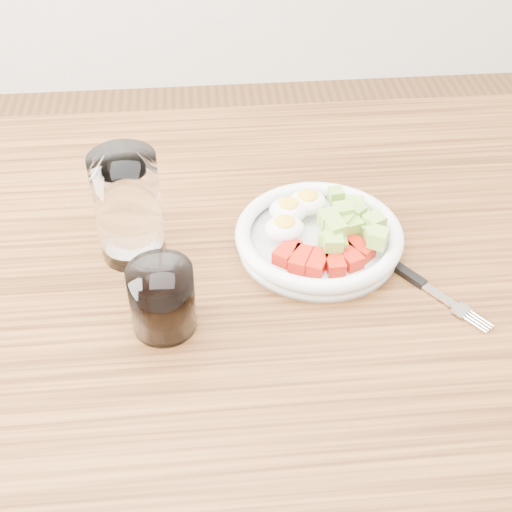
{
  "coord_description": "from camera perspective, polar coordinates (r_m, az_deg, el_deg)",
  "views": [
    {
      "loc": [
        -0.07,
        -0.68,
        1.41
      ],
      "look_at": [
        -0.01,
        0.01,
        0.8
      ],
      "focal_mm": 50.0,
      "sensor_mm": 36.0,
      "label": 1
    }
  ],
  "objects": [
    {
      "name": "dining_table",
      "position": [
        1.0,
        0.62,
        -5.96
      ],
      "size": [
        1.5,
        0.9,
        0.77
      ],
      "color": "brown",
      "rests_on": "ground"
    },
    {
      "name": "bowl",
      "position": [
        0.97,
        5.09,
        1.74
      ],
      "size": [
        0.23,
        0.23,
        0.06
      ],
      "color": "white",
      "rests_on": "dining_table"
    },
    {
      "name": "fork",
      "position": [
        0.95,
        12.36,
        -1.65
      ],
      "size": [
        0.13,
        0.17,
        0.01
      ],
      "color": "black",
      "rests_on": "dining_table"
    },
    {
      "name": "water_glass",
      "position": [
        0.94,
        -10.19,
        3.86
      ],
      "size": [
        0.09,
        0.09,
        0.15
      ],
      "primitive_type": "cylinder",
      "color": "white",
      "rests_on": "dining_table"
    },
    {
      "name": "coffee_glass",
      "position": [
        0.85,
        -7.5,
        -3.44
      ],
      "size": [
        0.08,
        0.08,
        0.09
      ],
      "color": "white",
      "rests_on": "dining_table"
    }
  ]
}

